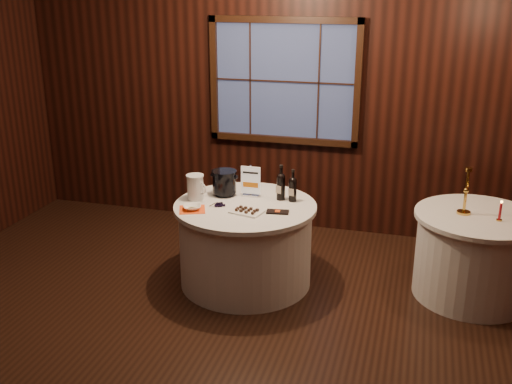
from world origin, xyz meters
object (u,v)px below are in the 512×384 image
(cracker_bowl, at_px, (192,207))
(ice_bucket, at_px, (224,182))
(grape_bunch, at_px, (219,205))
(red_candle, at_px, (500,213))
(glass_pitcher, at_px, (195,187))
(brass_candlestick, at_px, (465,197))
(port_bottle_left, at_px, (281,185))
(port_bottle_right, at_px, (293,188))
(chocolate_plate, at_px, (247,211))
(sign_stand, at_px, (251,186))
(main_table, at_px, (245,244))
(chocolate_box, at_px, (278,212))
(side_table, at_px, (474,255))

(cracker_bowl, bearing_deg, ice_bucket, 71.28)
(grape_bunch, bearing_deg, red_candle, 7.84)
(glass_pitcher, relative_size, brass_candlestick, 0.56)
(grape_bunch, distance_m, brass_candlestick, 2.12)
(port_bottle_left, height_order, cracker_bowl, port_bottle_left)
(port_bottle_right, height_order, cracker_bowl, port_bottle_right)
(port_bottle_right, relative_size, chocolate_plate, 0.99)
(sign_stand, distance_m, brass_candlestick, 1.89)
(main_table, relative_size, port_bottle_left, 3.90)
(sign_stand, relative_size, glass_pitcher, 1.28)
(chocolate_box, bearing_deg, chocolate_plate, -171.66)
(main_table, bearing_deg, cracker_bowl, -148.09)
(chocolate_box, distance_m, cracker_bowl, 0.75)
(chocolate_plate, bearing_deg, sign_stand, 101.37)
(chocolate_box, height_order, cracker_bowl, cracker_bowl)
(ice_bucket, distance_m, red_candle, 2.41)
(chocolate_box, xyz_separation_m, red_candle, (1.82, 0.32, 0.06))
(ice_bucket, xyz_separation_m, glass_pitcher, (-0.22, -0.18, -0.01))
(port_bottle_right, bearing_deg, side_table, 13.69)
(chocolate_plate, bearing_deg, ice_bucket, 130.74)
(chocolate_box, distance_m, red_candle, 1.85)
(main_table, height_order, side_table, same)
(port_bottle_right, bearing_deg, main_table, -142.61)
(brass_candlestick, xyz_separation_m, red_candle, (0.28, -0.09, -0.08))
(side_table, height_order, ice_bucket, ice_bucket)
(side_table, bearing_deg, main_table, -171.47)
(port_bottle_left, height_order, chocolate_plate, port_bottle_left)
(main_table, relative_size, brass_candlestick, 3.11)
(glass_pitcher, bearing_deg, side_table, 29.04)
(main_table, bearing_deg, ice_bucket, 144.14)
(port_bottle_left, height_order, glass_pitcher, port_bottle_left)
(chocolate_plate, distance_m, glass_pitcher, 0.59)
(port_bottle_right, bearing_deg, glass_pitcher, -157.45)
(main_table, height_order, cracker_bowl, cracker_bowl)
(ice_bucket, height_order, cracker_bowl, ice_bucket)
(chocolate_plate, bearing_deg, grape_bunch, 165.01)
(port_bottle_left, bearing_deg, ice_bucket, -155.55)
(side_table, xyz_separation_m, brass_candlestick, (-0.13, -0.01, 0.53))
(port_bottle_right, bearing_deg, sign_stand, -173.82)
(sign_stand, xyz_separation_m, ice_bucket, (-0.24, -0.04, 0.02))
(ice_bucket, relative_size, chocolate_plate, 0.79)
(chocolate_box, bearing_deg, sign_stand, 126.68)
(main_table, xyz_separation_m, port_bottle_right, (0.39, 0.20, 0.51))
(red_candle, bearing_deg, port_bottle_left, 179.63)
(side_table, relative_size, port_bottle_right, 3.62)
(side_table, relative_size, chocolate_box, 5.62)
(chocolate_box, distance_m, grape_bunch, 0.53)
(main_table, distance_m, port_bottle_left, 0.63)
(side_table, xyz_separation_m, port_bottle_left, (-1.72, -0.09, 0.52))
(glass_pitcher, bearing_deg, ice_bucket, 61.58)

